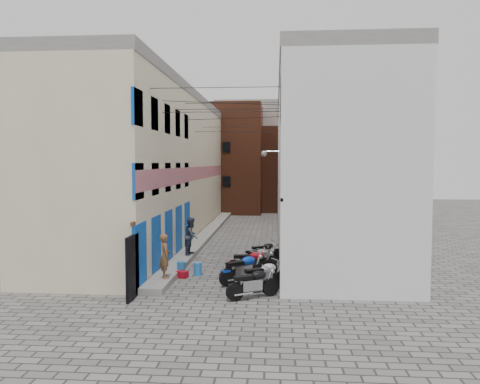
% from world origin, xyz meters
% --- Properties ---
extents(ground, '(90.00, 90.00, 0.00)m').
position_xyz_m(ground, '(0.00, 0.00, 0.00)').
color(ground, '#575452').
rests_on(ground, ground).
extents(plinth, '(0.90, 26.00, 0.25)m').
position_xyz_m(plinth, '(-2.05, 13.00, 0.12)').
color(plinth, slate).
rests_on(plinth, ground).
extents(building_left, '(5.10, 27.00, 9.00)m').
position_xyz_m(building_left, '(-4.98, 12.95, 4.50)').
color(building_left, beige).
rests_on(building_left, ground).
extents(building_right, '(5.94, 26.00, 9.00)m').
position_xyz_m(building_right, '(5.00, 13.00, 4.51)').
color(building_right, white).
rests_on(building_right, ground).
extents(building_far_brick_left, '(6.00, 6.00, 10.00)m').
position_xyz_m(building_far_brick_left, '(-2.00, 28.00, 5.00)').
color(building_far_brick_left, brown).
rests_on(building_far_brick_left, ground).
extents(building_far_brick_right, '(5.00, 6.00, 8.00)m').
position_xyz_m(building_far_brick_right, '(3.00, 30.00, 4.00)').
color(building_far_brick_right, brown).
rests_on(building_far_brick_right, ground).
extents(building_far_concrete, '(8.00, 5.00, 11.00)m').
position_xyz_m(building_far_concrete, '(0.00, 34.00, 5.50)').
color(building_far_concrete, slate).
rests_on(building_far_concrete, ground).
extents(far_shopfront, '(2.00, 0.30, 2.40)m').
position_xyz_m(far_shopfront, '(0.00, 25.20, 1.20)').
color(far_shopfront, black).
rests_on(far_shopfront, ground).
extents(overhead_wires, '(5.80, 13.02, 1.32)m').
position_xyz_m(overhead_wires, '(0.00, 7.64, 7.12)').
color(overhead_wires, black).
rests_on(overhead_wires, ground).
extents(motorcycle_a, '(2.04, 1.53, 1.15)m').
position_xyz_m(motorcycle_a, '(1.57, -0.01, 0.58)').
color(motorcycle_a, black).
rests_on(motorcycle_a, ground).
extents(motorcycle_b, '(2.13, 1.66, 1.21)m').
position_xyz_m(motorcycle_b, '(1.90, 0.93, 0.61)').
color(motorcycle_b, silver).
rests_on(motorcycle_b, ground).
extents(motorcycle_c, '(2.11, 1.93, 1.26)m').
position_xyz_m(motorcycle_c, '(1.11, 1.96, 0.63)').
color(motorcycle_c, '#0B32A7').
rests_on(motorcycle_c, ground).
extents(motorcycle_d, '(2.21, 0.91, 1.25)m').
position_xyz_m(motorcycle_d, '(1.36, 3.14, 0.62)').
color(motorcycle_d, '#A20B12').
rests_on(motorcycle_d, ground).
extents(motorcycle_e, '(1.68, 1.46, 0.99)m').
position_xyz_m(motorcycle_e, '(1.33, 4.06, 0.49)').
color(motorcycle_e, black).
rests_on(motorcycle_e, ground).
extents(motorcycle_f, '(1.72, 0.65, 0.98)m').
position_xyz_m(motorcycle_f, '(1.58, 4.99, 0.49)').
color(motorcycle_f, '#A5A5A9').
rests_on(motorcycle_f, ground).
extents(motorcycle_g, '(1.89, 1.42, 1.07)m').
position_xyz_m(motorcycle_g, '(1.83, 5.94, 0.53)').
color(motorcycle_g, black).
rests_on(motorcycle_g, ground).
extents(person_a, '(0.61, 0.73, 1.70)m').
position_xyz_m(person_a, '(-1.87, 1.59, 1.10)').
color(person_a, brown).
rests_on(person_a, plinth).
extents(person_b, '(0.79, 0.95, 1.78)m').
position_xyz_m(person_b, '(-1.70, 6.25, 1.14)').
color(person_b, '#303948').
rests_on(person_b, plinth).
extents(water_jug_near, '(0.47, 0.47, 0.56)m').
position_xyz_m(water_jug_near, '(-1.55, 3.06, 0.28)').
color(water_jug_near, '#2069A3').
rests_on(water_jug_near, ground).
extents(water_jug_far, '(0.40, 0.40, 0.53)m').
position_xyz_m(water_jug_far, '(-0.88, 3.15, 0.26)').
color(water_jug_far, '#297BD1').
rests_on(water_jug_far, ground).
extents(red_crate, '(0.52, 0.45, 0.27)m').
position_xyz_m(red_crate, '(-1.43, 2.66, 0.14)').
color(red_crate, maroon).
rests_on(red_crate, ground).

